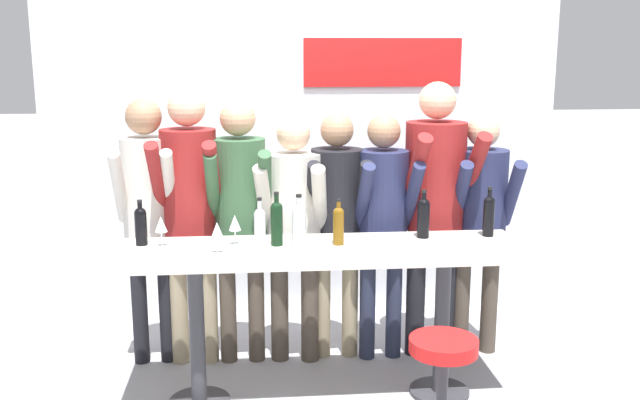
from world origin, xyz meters
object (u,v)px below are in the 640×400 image
tasting_table (321,272)px  person_center_right (337,209)px  wine_bottle_5 (423,216)px  wine_bottle_6 (338,224)px  person_far_right (435,190)px  wine_bottle_4 (489,214)px  wine_bottle_3 (277,221)px  wine_glass_2 (161,225)px  person_far_left (148,201)px  person_center_left (240,202)px  wine_bottle_2 (299,224)px  person_right (383,210)px  wine_glass_0 (235,224)px  person_center (294,214)px  wine_bottle_1 (141,224)px  person_rightmost (480,209)px  person_left (190,196)px  bar_stool (442,380)px  wine_glass_1 (217,231)px  wine_bottle_0 (260,228)px

tasting_table → person_center_right: 0.66m
wine_bottle_5 → wine_bottle_6: bearing=-168.2°
person_far_right → wine_bottle_4: bearing=-70.3°
wine_bottle_3 → wine_glass_2: wine_bottle_3 is taller
person_far_left → wine_bottle_5: bearing=-18.9°
person_center_left → wine_bottle_2: 0.73m
person_right → wine_glass_0: size_ratio=9.25×
person_center → wine_glass_2: person_center is taller
wine_bottle_1 → wine_bottle_2: size_ratio=0.83×
person_center_left → person_center_right: (0.63, 0.02, -0.06)m
person_center_left → person_rightmost: bearing=0.0°
person_far_right → wine_bottle_4: 0.51m
person_left → person_far_right: person_far_right is taller
person_left → person_right: bearing=0.8°
person_right → wine_glass_2: 1.44m
bar_stool → person_far_left: size_ratio=0.37×
wine_glass_1 → tasting_table: bearing=9.9°
person_right → person_left: bearing=175.5°
wine_bottle_0 → wine_bottle_4: bearing=10.3°
bar_stool → wine_glass_2: bearing=153.0°
person_center → wine_bottle_4: (1.14, -0.42, 0.08)m
person_center_left → wine_bottle_0: (0.12, -0.69, 0.00)m
person_far_left → wine_glass_0: size_ratio=9.86×
person_far_left → wine_bottle_2: (0.92, -0.68, -0.01)m
person_center_right → wine_glass_1: person_center_right is taller
wine_bottle_0 → wine_glass_2: (-0.56, 0.18, -0.02)m
person_center_left → person_center: person_center_left is taller
bar_stool → wine_glass_2: wine_glass_2 is taller
bar_stool → wine_glass_1: wine_glass_1 is taller
wine_bottle_1 → wine_bottle_2: (0.89, -0.19, 0.02)m
person_left → person_center_left: size_ratio=1.04×
wine_glass_1 → person_rightmost: bearing=22.0°
wine_glass_2 → wine_bottle_0: bearing=-18.3°
person_left → wine_bottle_1: (-0.24, -0.47, -0.06)m
wine_bottle_3 → wine_bottle_4: (1.27, 0.09, -0.01)m
wine_bottle_5 → wine_glass_2: bearing=-177.6°
person_center → wine_bottle_0: bearing=-99.8°
person_center → wine_glass_0: size_ratio=9.18×
person_center → bar_stool: bearing=-52.7°
person_right → wine_glass_2: (-1.35, -0.48, 0.05)m
tasting_table → person_center_left: (-0.47, 0.57, 0.29)m
person_rightmost → person_far_left: bearing=-177.0°
person_center_left → wine_bottle_0: person_center_left is taller
person_left → wine_glass_1: size_ratio=10.20×
person_right → person_far_right: 0.37m
wine_bottle_1 → wine_bottle_6: wine_bottle_6 is taller
wine_bottle_1 → bar_stool: bearing=-26.6°
bar_stool → person_rightmost: (0.56, 1.25, 0.59)m
person_center → wine_glass_0: 0.61m
bar_stool → wine_glass_2: size_ratio=3.61×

